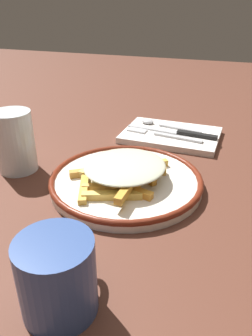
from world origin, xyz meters
TOP-DOWN VIEW (x-y plane):
  - ground_plane at (0.00, 0.00)m, footprint 2.60×2.60m
  - plate at (0.00, 0.00)m, footprint 0.26×0.26m
  - fries_heap at (-0.01, 0.00)m, footprint 0.20×0.18m
  - napkin at (0.24, -0.03)m, footprint 0.16×0.22m
  - fork at (0.21, -0.02)m, footprint 0.04×0.18m
  - knife at (0.24, -0.05)m, footprint 0.04×0.21m
  - spoon at (0.27, 0.01)m, footprint 0.04×0.15m
  - water_glass at (-0.01, 0.21)m, footprint 0.07×0.07m
  - coffee_mug at (-0.26, -0.02)m, footprint 0.11×0.08m

SIDE VIEW (x-z plane):
  - ground_plane at x=0.00m, z-range 0.00..0.00m
  - napkin at x=0.24m, z-range 0.00..0.01m
  - plate at x=0.00m, z-range 0.00..0.02m
  - fork at x=0.21m, z-range 0.01..0.02m
  - knife at x=0.24m, z-range 0.01..0.02m
  - spoon at x=0.27m, z-range 0.01..0.02m
  - fries_heap at x=-0.01m, z-range 0.02..0.05m
  - coffee_mug at x=-0.26m, z-range 0.00..0.09m
  - water_glass at x=-0.01m, z-range 0.00..0.11m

